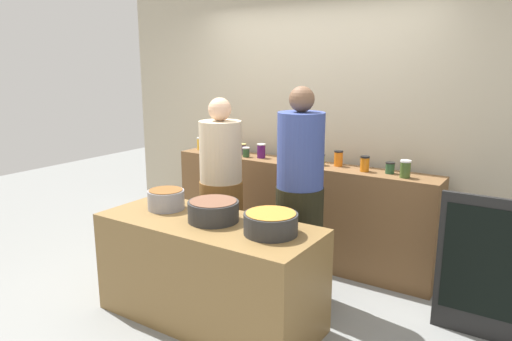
# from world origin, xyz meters

# --- Properties ---
(ground) EXTENTS (12.00, 12.00, 0.00)m
(ground) POSITION_xyz_m (0.00, 0.00, 0.00)
(ground) COLOR gray
(storefront_wall) EXTENTS (4.80, 0.12, 3.00)m
(storefront_wall) POSITION_xyz_m (0.00, 1.45, 1.50)
(storefront_wall) COLOR #B6AA91
(storefront_wall) RESTS_ON ground
(display_shelf) EXTENTS (2.70, 0.36, 0.99)m
(display_shelf) POSITION_xyz_m (0.00, 1.10, 0.49)
(display_shelf) COLOR brown
(display_shelf) RESTS_ON ground
(prep_table) EXTENTS (1.70, 0.70, 0.79)m
(prep_table) POSITION_xyz_m (0.00, -0.30, 0.40)
(prep_table) COLOR olive
(prep_table) RESTS_ON ground
(preserve_jar_0) EXTENTS (0.08, 0.08, 0.14)m
(preserve_jar_0) POSITION_xyz_m (-1.23, 1.11, 1.06)
(preserve_jar_0) COLOR gold
(preserve_jar_0) RESTS_ON display_shelf
(preserve_jar_1) EXTENTS (0.08, 0.08, 0.10)m
(preserve_jar_1) POSITION_xyz_m (-1.02, 1.13, 1.04)
(preserve_jar_1) COLOR orange
(preserve_jar_1) RESTS_ON display_shelf
(preserve_jar_2) EXTENTS (0.07, 0.07, 0.11)m
(preserve_jar_2) POSITION_xyz_m (-0.68, 1.14, 1.04)
(preserve_jar_2) COLOR #422A4B
(preserve_jar_2) RESTS_ON display_shelf
(preserve_jar_3) EXTENTS (0.07, 0.07, 0.10)m
(preserve_jar_3) POSITION_xyz_m (-0.58, 1.05, 1.04)
(preserve_jar_3) COLOR #274826
(preserve_jar_3) RESTS_ON display_shelf
(preserve_jar_4) EXTENTS (0.09, 0.09, 0.14)m
(preserve_jar_4) POSITION_xyz_m (-0.42, 1.09, 1.06)
(preserve_jar_4) COLOR #491354
(preserve_jar_4) RESTS_ON display_shelf
(preserve_jar_5) EXTENTS (0.08, 0.08, 0.14)m
(preserve_jar_5) POSITION_xyz_m (-0.21, 1.17, 1.06)
(preserve_jar_5) COLOR #235A21
(preserve_jar_5) RESTS_ON display_shelf
(preserve_jar_6) EXTENTS (0.08, 0.08, 0.10)m
(preserve_jar_6) POSITION_xyz_m (0.24, 1.10, 1.04)
(preserve_jar_6) COLOR olive
(preserve_jar_6) RESTS_ON display_shelf
(preserve_jar_7) EXTENTS (0.08, 0.08, 0.15)m
(preserve_jar_7) POSITION_xyz_m (0.39, 1.16, 1.06)
(preserve_jar_7) COLOR orange
(preserve_jar_7) RESTS_ON display_shelf
(preserve_jar_8) EXTENTS (0.08, 0.08, 0.14)m
(preserve_jar_8) POSITION_xyz_m (0.67, 1.08, 1.06)
(preserve_jar_8) COLOR orange
(preserve_jar_8) RESTS_ON display_shelf
(preserve_jar_9) EXTENTS (0.08, 0.08, 0.10)m
(preserve_jar_9) POSITION_xyz_m (0.89, 1.12, 1.04)
(preserve_jar_9) COLOR #274D2E
(preserve_jar_9) RESTS_ON display_shelf
(preserve_jar_10) EXTENTS (0.09, 0.09, 0.15)m
(preserve_jar_10) POSITION_xyz_m (1.04, 1.04, 1.06)
(preserve_jar_10) COLOR #3B5423
(preserve_jar_10) RESTS_ON display_shelf
(cooking_pot_left) EXTENTS (0.29, 0.29, 0.16)m
(cooking_pot_left) POSITION_xyz_m (-0.47, -0.24, 0.87)
(cooking_pot_left) COLOR gray
(cooking_pot_left) RESTS_ON prep_table
(cooking_pot_center) EXTENTS (0.38, 0.38, 0.15)m
(cooking_pot_center) POSITION_xyz_m (0.03, -0.26, 0.87)
(cooking_pot_center) COLOR #2D2D2D
(cooking_pot_center) RESTS_ON prep_table
(cooking_pot_right) EXTENTS (0.37, 0.37, 0.15)m
(cooking_pot_right) POSITION_xyz_m (0.52, -0.26, 0.86)
(cooking_pot_right) COLOR #2D2D2D
(cooking_pot_right) RESTS_ON prep_table
(cook_with_tongs) EXTENTS (0.39, 0.39, 1.63)m
(cook_with_tongs) POSITION_xyz_m (-0.42, 0.41, 0.73)
(cook_with_tongs) COLOR brown
(cook_with_tongs) RESTS_ON ground
(cook_in_cap) EXTENTS (0.38, 0.38, 1.76)m
(cook_in_cap) POSITION_xyz_m (0.42, 0.35, 0.79)
(cook_in_cap) COLOR black
(cook_in_cap) RESTS_ON ground
(chalkboard_sign) EXTENTS (0.60, 0.05, 1.04)m
(chalkboard_sign) POSITION_xyz_m (1.74, 0.57, 0.53)
(chalkboard_sign) COLOR black
(chalkboard_sign) RESTS_ON ground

